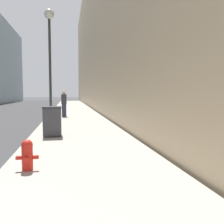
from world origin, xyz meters
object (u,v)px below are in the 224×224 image
lamppost (50,44)px  pedestrian_on_sidewalk (64,104)px  fire_hydrant (27,154)px  trash_bin (52,121)px

lamppost → pedestrian_on_sidewalk: 6.01m
fire_hydrant → pedestrian_on_sidewalk: 12.18m
lamppost → pedestrian_on_sidewalk: bearing=83.9°
pedestrian_on_sidewalk → lamppost: bearing=-96.1°
fire_hydrant → pedestrian_on_sidewalk: (0.59, 12.15, 0.55)m
pedestrian_on_sidewalk → trash_bin: bearing=-92.3°
fire_hydrant → lamppost: lamppost is taller
lamppost → fire_hydrant: bearing=-90.3°
lamppost → pedestrian_on_sidewalk: (0.55, 5.13, -3.07)m
trash_bin → lamppost: 4.38m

